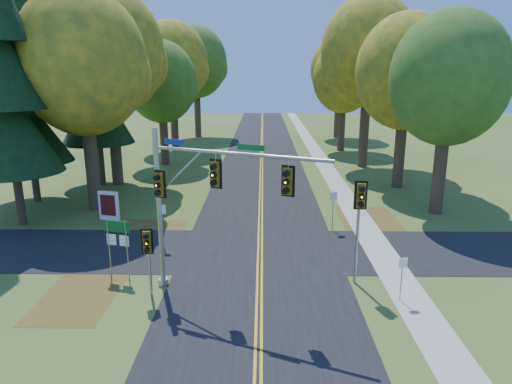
{
  "coord_description": "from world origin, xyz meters",
  "views": [
    {
      "loc": [
        0.13,
        -20.13,
        9.09
      ],
      "look_at": [
        -0.21,
        1.83,
        3.2
      ],
      "focal_mm": 32.0,
      "sensor_mm": 36.0,
      "label": 1
    }
  ],
  "objects_px": {
    "route_sign_cluster": "(117,237)",
    "info_kiosk": "(109,206)",
    "traffic_mast": "(196,192)",
    "east_signal_pole": "(360,207)"
  },
  "relations": [
    {
      "from": "traffic_mast",
      "to": "route_sign_cluster",
      "type": "xyz_separation_m",
      "value": [
        -3.82,
        1.54,
        -2.48
      ]
    },
    {
      "from": "traffic_mast",
      "to": "east_signal_pole",
      "type": "bearing_deg",
      "value": 30.73
    },
    {
      "from": "route_sign_cluster",
      "to": "info_kiosk",
      "type": "distance_m",
      "value": 8.79
    },
    {
      "from": "route_sign_cluster",
      "to": "info_kiosk",
      "type": "xyz_separation_m",
      "value": [
        -3.15,
        8.14,
        -1.01
      ]
    },
    {
      "from": "traffic_mast",
      "to": "route_sign_cluster",
      "type": "height_order",
      "value": "traffic_mast"
    },
    {
      "from": "east_signal_pole",
      "to": "info_kiosk",
      "type": "height_order",
      "value": "east_signal_pole"
    },
    {
      "from": "route_sign_cluster",
      "to": "info_kiosk",
      "type": "height_order",
      "value": "route_sign_cluster"
    },
    {
      "from": "traffic_mast",
      "to": "east_signal_pole",
      "type": "relative_size",
      "value": 1.5
    },
    {
      "from": "traffic_mast",
      "to": "route_sign_cluster",
      "type": "bearing_deg",
      "value": -179.14
    },
    {
      "from": "east_signal_pole",
      "to": "route_sign_cluster",
      "type": "relative_size",
      "value": 1.71
    }
  ]
}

